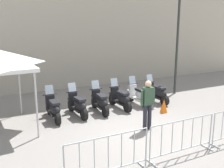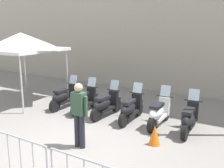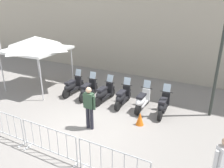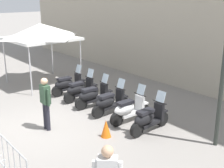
% 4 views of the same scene
% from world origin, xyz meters
% --- Properties ---
extents(ground_plane, '(120.00, 120.00, 0.00)m').
position_xyz_m(ground_plane, '(0.00, 0.00, 0.00)').
color(ground_plane, gray).
extents(motorcycle_0, '(0.56, 1.73, 1.24)m').
position_xyz_m(motorcycle_0, '(-2.29, 2.55, 0.45)').
color(motorcycle_0, black).
rests_on(motorcycle_0, ground).
extents(motorcycle_1, '(0.56, 1.72, 1.24)m').
position_xyz_m(motorcycle_1, '(-1.32, 2.50, 0.45)').
color(motorcycle_1, black).
rests_on(motorcycle_1, ground).
extents(motorcycle_2, '(0.58, 1.73, 1.24)m').
position_xyz_m(motorcycle_2, '(-0.36, 2.43, 0.45)').
color(motorcycle_2, black).
rests_on(motorcycle_2, ground).
extents(motorcycle_3, '(0.56, 1.72, 1.24)m').
position_xyz_m(motorcycle_3, '(0.61, 2.42, 0.45)').
color(motorcycle_3, black).
rests_on(motorcycle_3, ground).
extents(motorcycle_4, '(0.56, 1.72, 1.24)m').
position_xyz_m(motorcycle_4, '(1.58, 2.44, 0.45)').
color(motorcycle_4, black).
rests_on(motorcycle_4, ground).
extents(motorcycle_5, '(0.56, 1.72, 1.24)m').
position_xyz_m(motorcycle_5, '(2.55, 2.36, 0.45)').
color(motorcycle_5, black).
rests_on(motorcycle_5, ground).
extents(barrier_segment_1, '(2.17, 0.54, 1.07)m').
position_xyz_m(barrier_segment_1, '(-0.10, -1.91, 0.53)').
color(barrier_segment_1, '#B2B5B7').
rests_on(barrier_segment_1, ground).
extents(officer_mid_plaza, '(0.55, 0.25, 1.73)m').
position_xyz_m(officer_mid_plaza, '(0.22, 0.06, 0.98)').
color(officer_mid_plaza, '#23232D').
rests_on(officer_mid_plaza, ground).
extents(canopy_tent, '(2.92, 2.92, 2.91)m').
position_xyz_m(canopy_tent, '(-4.52, 2.62, 2.52)').
color(canopy_tent, silver).
rests_on(canopy_tent, ground).
extents(traffic_cone, '(0.32, 0.32, 0.55)m').
position_xyz_m(traffic_cone, '(1.91, 1.13, 0.28)').
color(traffic_cone, orange).
rests_on(traffic_cone, ground).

